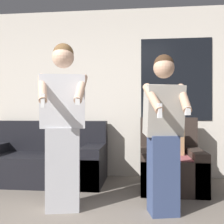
% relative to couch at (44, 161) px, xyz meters
% --- Properties ---
extents(wall_back, '(6.22, 0.07, 2.70)m').
position_rel_couch_xyz_m(wall_back, '(0.85, 0.46, 1.05)').
color(wall_back, silver).
rests_on(wall_back, ground_plane).
extents(couch, '(1.82, 0.86, 0.89)m').
position_rel_couch_xyz_m(couch, '(0.00, 0.00, 0.00)').
color(couch, black).
rests_on(couch, ground_plane).
extents(armchair, '(0.82, 0.90, 0.95)m').
position_rel_couch_xyz_m(armchair, '(1.85, -0.14, 0.01)').
color(armchair, '#332823').
rests_on(armchair, ground_plane).
extents(person_left, '(0.52, 0.54, 1.76)m').
position_rel_couch_xyz_m(person_left, '(0.62, -1.11, 0.59)').
color(person_left, '#B2B2B7').
rests_on(person_left, ground_plane).
extents(person_right, '(0.45, 0.54, 1.61)m').
position_rel_couch_xyz_m(person_right, '(1.67, -1.12, 0.53)').
color(person_right, '#384770').
rests_on(person_right, ground_plane).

